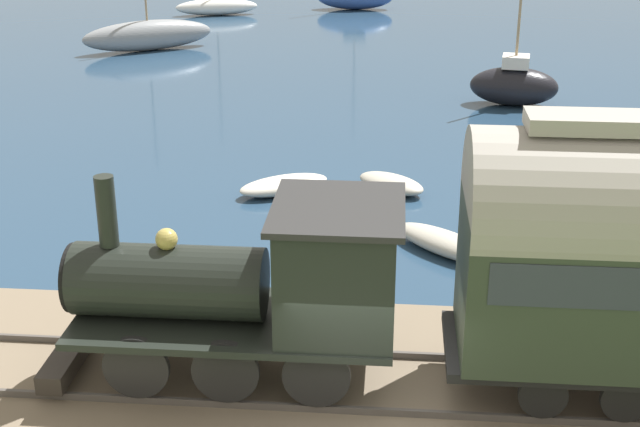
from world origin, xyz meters
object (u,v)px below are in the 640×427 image
at_px(sailboat_black, 514,85).
at_px(steam_locomotive, 262,281).
at_px(rowboat_mid_harbor, 446,243).
at_px(rowboat_near_shore, 391,183).
at_px(sailboat_white, 217,6).
at_px(sailboat_gray, 148,35).
at_px(rowboat_off_pier, 284,185).

bearing_deg(sailboat_black, steam_locomotive, 170.79).
bearing_deg(rowboat_mid_harbor, rowboat_near_shore, 60.57).
xyz_separation_m(sailboat_white, sailboat_black, (-19.49, -15.10, 0.26)).
xyz_separation_m(sailboat_black, sailboat_gray, (8.92, 16.36, -0.05)).
bearing_deg(sailboat_gray, steam_locomotive, 166.70).
height_order(sailboat_white, rowboat_near_shore, sailboat_white).
relative_size(steam_locomotive, sailboat_gray, 0.95).
relative_size(rowboat_mid_harbor, rowboat_off_pier, 1.01).
bearing_deg(rowboat_mid_harbor, steam_locomotive, -164.58).
bearing_deg(sailboat_gray, sailboat_white, -38.79).
distance_m(sailboat_gray, rowboat_near_shore, 22.15).
bearing_deg(sailboat_black, rowboat_mid_harbor, 175.72).
bearing_deg(sailboat_white, rowboat_off_pier, 177.88).
xyz_separation_m(sailboat_white, rowboat_mid_harbor, (-33.34, -12.01, -0.28)).
xyz_separation_m(sailboat_black, rowboat_off_pier, (-10.16, 7.39, -0.55)).
xyz_separation_m(sailboat_black, rowboat_near_shore, (-9.74, 4.44, -0.56)).
relative_size(sailboat_white, rowboat_off_pier, 2.84).
bearing_deg(rowboat_off_pier, rowboat_mid_harbor, -162.80).
bearing_deg(steam_locomotive, sailboat_white, 12.27).
bearing_deg(rowboat_near_shore, steam_locomotive, -152.69).
height_order(steam_locomotive, rowboat_off_pier, steam_locomotive).
bearing_deg(steam_locomotive, rowboat_mid_harbor, -27.10).
bearing_deg(steam_locomotive, rowboat_near_shore, -10.63).
bearing_deg(sailboat_black, rowboat_off_pier, 152.29).
distance_m(sailboat_black, sailboat_gray, 18.63).
distance_m(sailboat_black, rowboat_off_pier, 12.57).
height_order(sailboat_white, sailboat_black, sailboat_white).
height_order(sailboat_black, rowboat_off_pier, sailboat_black).
distance_m(sailboat_white, sailboat_gray, 10.64).
distance_m(rowboat_mid_harbor, rowboat_near_shore, 4.32).
bearing_deg(rowboat_off_pier, rowboat_near_shore, -114.06).
bearing_deg(rowboat_mid_harbor, sailboat_gray, 72.73).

